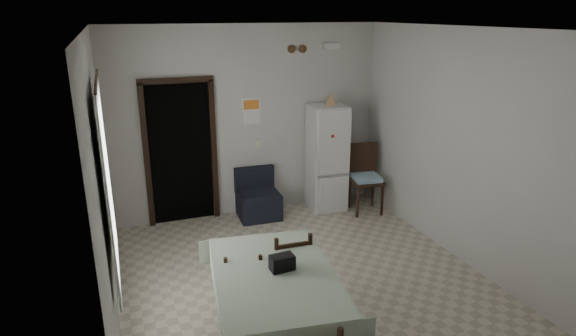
{
  "coord_description": "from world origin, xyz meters",
  "views": [
    {
      "loc": [
        -1.93,
        -4.7,
        3.07
      ],
      "look_at": [
        0.0,
        0.5,
        1.25
      ],
      "focal_mm": 30.0,
      "sensor_mm": 36.0,
      "label": 1
    }
  ],
  "objects_px": {
    "corner_chair": "(366,179)",
    "dining_table": "(275,313)",
    "fridge": "(326,158)",
    "dining_chair_far_right": "(288,270)",
    "navy_seat": "(259,194)",
    "dining_chair_far_left": "(243,288)"
  },
  "relations": [
    {
      "from": "navy_seat",
      "to": "dining_table",
      "type": "relative_size",
      "value": 0.47
    },
    {
      "from": "dining_table",
      "to": "dining_chair_far_right",
      "type": "relative_size",
      "value": 1.68
    },
    {
      "from": "corner_chair",
      "to": "dining_chair_far_right",
      "type": "height_order",
      "value": "corner_chair"
    },
    {
      "from": "corner_chair",
      "to": "dining_table",
      "type": "height_order",
      "value": "corner_chair"
    },
    {
      "from": "dining_chair_far_right",
      "to": "dining_chair_far_left",
      "type": "bearing_deg",
      "value": 14.64
    },
    {
      "from": "corner_chair",
      "to": "dining_chair_far_left",
      "type": "xyz_separation_m",
      "value": [
        -2.61,
        -2.2,
        -0.1
      ]
    },
    {
      "from": "fridge",
      "to": "dining_chair_far_left",
      "type": "relative_size",
      "value": 1.91
    },
    {
      "from": "fridge",
      "to": "corner_chair",
      "type": "height_order",
      "value": "fridge"
    },
    {
      "from": "navy_seat",
      "to": "corner_chair",
      "type": "xyz_separation_m",
      "value": [
        1.66,
        -0.37,
        0.17
      ]
    },
    {
      "from": "corner_chair",
      "to": "dining_chair_far_left",
      "type": "height_order",
      "value": "corner_chair"
    },
    {
      "from": "corner_chair",
      "to": "navy_seat",
      "type": "bearing_deg",
      "value": 176.38
    },
    {
      "from": "navy_seat",
      "to": "dining_chair_far_left",
      "type": "distance_m",
      "value": 2.74
    },
    {
      "from": "fridge",
      "to": "dining_table",
      "type": "height_order",
      "value": "fridge"
    },
    {
      "from": "navy_seat",
      "to": "dining_chair_far_right",
      "type": "relative_size",
      "value": 0.79
    },
    {
      "from": "dining_chair_far_right",
      "to": "corner_chair",
      "type": "bearing_deg",
      "value": -132.73
    },
    {
      "from": "fridge",
      "to": "corner_chair",
      "type": "distance_m",
      "value": 0.71
    },
    {
      "from": "fridge",
      "to": "dining_chair_far_right",
      "type": "xyz_separation_m",
      "value": [
        -1.56,
        -2.46,
        -0.37
      ]
    },
    {
      "from": "fridge",
      "to": "navy_seat",
      "type": "relative_size",
      "value": 2.24
    },
    {
      "from": "corner_chair",
      "to": "dining_chair_far_left",
      "type": "relative_size",
      "value": 1.22
    },
    {
      "from": "fridge",
      "to": "dining_chair_far_right",
      "type": "bearing_deg",
      "value": -118.49
    },
    {
      "from": "dining_chair_far_left",
      "to": "dining_chair_far_right",
      "type": "bearing_deg",
      "value": -156.5
    },
    {
      "from": "dining_chair_far_left",
      "to": "corner_chair",
      "type": "bearing_deg",
      "value": -128.67
    }
  ]
}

